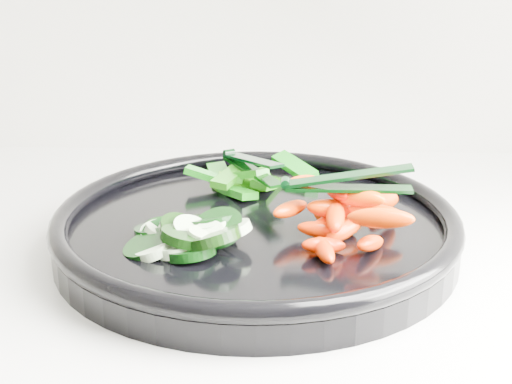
{
  "coord_description": "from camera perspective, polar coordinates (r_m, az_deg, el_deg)",
  "views": [
    {
      "loc": [
        0.55,
        1.07,
        1.21
      ],
      "look_at": [
        0.52,
        1.68,
        0.99
      ],
      "focal_mm": 50.0,
      "sensor_mm": 36.0,
      "label": 1
    }
  ],
  "objects": [
    {
      "name": "tong_pepper",
      "position": [
        0.74,
        -0.46,
        2.22
      ],
      "size": [
        0.07,
        0.11,
        0.02
      ],
      "color": "black",
      "rests_on": "pepper_pile"
    },
    {
      "name": "tong_carrot",
      "position": [
        0.62,
        7.09,
        0.78
      ],
      "size": [
        0.11,
        0.02,
        0.02
      ],
      "color": "black",
      "rests_on": "carrot_pile"
    },
    {
      "name": "veggie_tray",
      "position": [
        0.66,
        0.0,
        -2.82
      ],
      "size": [
        0.48,
        0.48,
        0.04
      ],
      "color": "black",
      "rests_on": "counter"
    },
    {
      "name": "pepper_pile",
      "position": [
        0.75,
        -1.02,
        1.1
      ],
      "size": [
        0.14,
        0.11,
        0.04
      ],
      "color": "#216F0A",
      "rests_on": "veggie_tray"
    },
    {
      "name": "cucumber_pile",
      "position": [
        0.62,
        -5.69,
        -3.37
      ],
      "size": [
        0.12,
        0.11,
        0.04
      ],
      "color": "black",
      "rests_on": "veggie_tray"
    },
    {
      "name": "carrot_pile",
      "position": [
        0.63,
        7.24,
        -1.83
      ],
      "size": [
        0.13,
        0.15,
        0.05
      ],
      "color": "#ED5400",
      "rests_on": "veggie_tray"
    }
  ]
}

